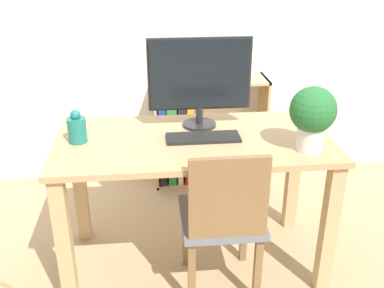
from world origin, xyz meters
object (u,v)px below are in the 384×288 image
at_px(keyboard, 203,138).
at_px(vase, 77,128).
at_px(potted_plant, 313,114).
at_px(bookshelf, 189,133).
at_px(chair, 223,217).
at_px(monitor, 200,77).

height_order(keyboard, vase, vase).
bearing_deg(potted_plant, bookshelf, 112.28).
distance_m(keyboard, potted_plant, 0.54).
bearing_deg(chair, bookshelf, 94.51).
bearing_deg(keyboard, potted_plant, -19.78).
height_order(keyboard, potted_plant, potted_plant).
xyz_separation_m(keyboard, bookshelf, (0.02, 0.95, -0.38)).
relative_size(vase, bookshelf, 0.21).
distance_m(keyboard, chair, 0.40).
xyz_separation_m(vase, potted_plant, (1.10, -0.20, 0.11)).
xyz_separation_m(keyboard, vase, (-0.62, 0.03, 0.06)).
distance_m(monitor, potted_plant, 0.60).
xyz_separation_m(chair, bookshelf, (-0.05, 1.19, -0.06)).
bearing_deg(potted_plant, keyboard, 160.22).
bearing_deg(bookshelf, potted_plant, -67.72).
height_order(vase, chair, vase).
bearing_deg(bookshelf, monitor, -91.48).
bearing_deg(keyboard, vase, 177.13).
height_order(potted_plant, chair, potted_plant).
height_order(chair, bookshelf, chair).
bearing_deg(monitor, chair, -80.48).
xyz_separation_m(monitor, potted_plant, (0.48, -0.35, -0.09)).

